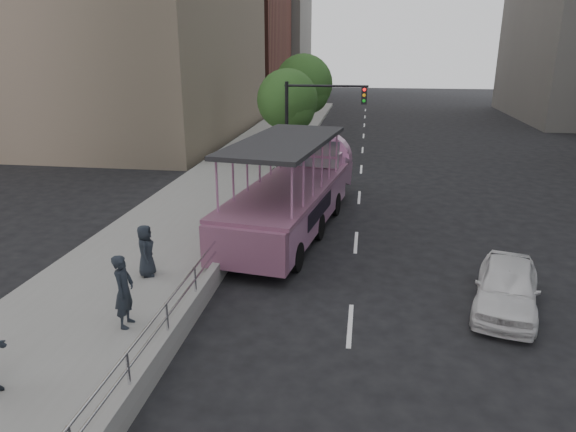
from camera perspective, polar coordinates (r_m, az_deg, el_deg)
name	(u,v)px	position (r m, az deg, el deg)	size (l,w,h in m)	color
ground	(319,288)	(15.49, 3.45, -8.03)	(160.00, 160.00, 0.00)	black
sidewalk	(222,189)	(25.71, -7.30, 3.02)	(5.50, 80.00, 0.30)	#989893
kerb_wall	(233,244)	(17.60, -6.08, -3.06)	(0.24, 30.00, 0.36)	#9B9A96
guardrail	(233,225)	(17.37, -6.16, -1.02)	(0.07, 22.00, 0.71)	silver
duck_boat	(296,192)	(20.34, 0.93, 2.68)	(4.28, 11.49, 3.73)	black
car	(507,287)	(15.23, 23.15, -7.23)	(1.60, 3.97, 1.35)	white
pedestrian_near	(124,291)	(13.17, -17.76, -7.94)	(0.68, 0.45, 1.87)	#202730
pedestrian_far	(146,250)	(15.87, -15.51, -3.71)	(0.78, 0.51, 1.59)	#202730
parking_sign	(277,156)	(24.70, -1.21, 6.70)	(0.16, 0.68, 3.07)	black
traffic_signal	(310,116)	(26.70, 2.43, 11.05)	(4.20, 0.32, 5.20)	black
street_tree_near	(289,102)	(30.25, 0.09, 12.53)	(3.52, 3.52, 5.72)	#332217
street_tree_far	(305,86)	(36.11, 1.88, 14.23)	(3.97, 3.97, 6.45)	#332217
midrise_stone_b	(252,24)	(79.77, -4.06, 20.51)	(16.00, 14.00, 20.00)	gray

